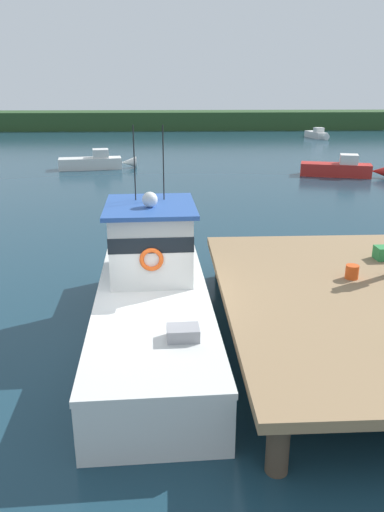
{
  "coord_description": "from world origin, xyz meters",
  "views": [
    {
      "loc": [
        0.59,
        -10.15,
        5.65
      ],
      "look_at": [
        1.2,
        2.14,
        1.4
      ],
      "focal_mm": 34.46,
      "sensor_mm": 36.0,
      "label": 1
    }
  ],
  "objects": [
    {
      "name": "moored_boat_far_right",
      "position": [
        -4.6,
        26.02,
        0.48
      ],
      "size": [
        5.65,
        2.09,
        1.41
      ],
      "color": "silver",
      "rests_on": "ground"
    },
    {
      "name": "main_fishing_boat",
      "position": [
        0.18,
        0.71,
        1.01
      ],
      "size": [
        2.82,
        9.86,
        4.8
      ],
      "color": "silver",
      "rests_on": "ground"
    },
    {
      "name": "moored_boat_far_left",
      "position": [
        12.19,
        22.07,
        0.5
      ],
      "size": [
        5.77,
        2.7,
        1.45
      ],
      "color": "red",
      "rests_on": "ground"
    },
    {
      "name": "far_shoreline",
      "position": [
        0.0,
        62.0,
        1.2
      ],
      "size": [
        120.0,
        8.0,
        2.4
      ],
      "primitive_type": "cube",
      "color": "#284723",
      "rests_on": "ground"
    },
    {
      "name": "mooring_buoy_inshore",
      "position": [
        0.87,
        10.31,
        0.25
      ],
      "size": [
        0.5,
        0.5,
        0.5
      ],
      "primitive_type": "sphere",
      "color": "silver",
      "rests_on": "ground"
    },
    {
      "name": "moored_boat_off_the_point",
      "position": [
        18.06,
        47.63,
        0.42
      ],
      "size": [
        1.75,
        4.88,
        1.22
      ],
      "color": "silver",
      "rests_on": "ground"
    },
    {
      "name": "dock",
      "position": [
        4.8,
        0.0,
        1.07
      ],
      "size": [
        6.0,
        9.0,
        1.2
      ],
      "color": "#4C3D2D",
      "rests_on": "ground"
    },
    {
      "name": "ground_plane",
      "position": [
        0.0,
        0.0,
        0.0
      ],
      "size": [
        200.0,
        200.0,
        0.0
      ],
      "primitive_type": "plane",
      "color": "#193847"
    },
    {
      "name": "bait_bucket",
      "position": [
        5.06,
        0.85,
        1.37
      ],
      "size": [
        0.32,
        0.32,
        0.34
      ],
      "primitive_type": "cylinder",
      "color": "#E04C19",
      "rests_on": "dock"
    }
  ]
}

